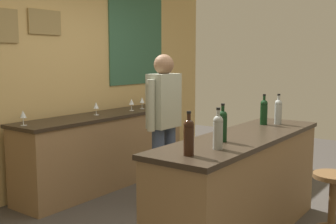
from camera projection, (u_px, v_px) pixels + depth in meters
back_wall at (60, 72)px, 4.91m from camera, size 6.00×0.09×2.80m
bar_counter at (242, 187)px, 3.59m from camera, size 2.20×0.60×0.92m
side_counter at (106, 149)px, 5.11m from camera, size 2.49×0.56×0.90m
bartender at (164, 120)px, 4.29m from camera, size 0.52×0.21×1.62m
bar_stool at (333, 201)px, 3.24m from camera, size 0.32×0.32×0.68m
wine_bottle_a at (189, 136)px, 2.78m from camera, size 0.07×0.07×0.31m
wine_bottle_b at (218, 131)px, 2.98m from camera, size 0.07×0.07×0.31m
wine_bottle_c at (223, 125)px, 3.25m from camera, size 0.07×0.07×0.31m
wine_bottle_d at (264, 111)px, 4.08m from camera, size 0.07×0.07×0.31m
wine_bottle_e at (278, 111)px, 4.11m from camera, size 0.07×0.07×0.31m
wine_glass_a at (23, 115)px, 4.15m from camera, size 0.07×0.07×0.16m
wine_glass_b at (96, 106)px, 4.92m from camera, size 0.07×0.07×0.16m
wine_glass_c at (131, 102)px, 5.33m from camera, size 0.07×0.07×0.16m
wine_glass_d at (142, 101)px, 5.54m from camera, size 0.07×0.07×0.16m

